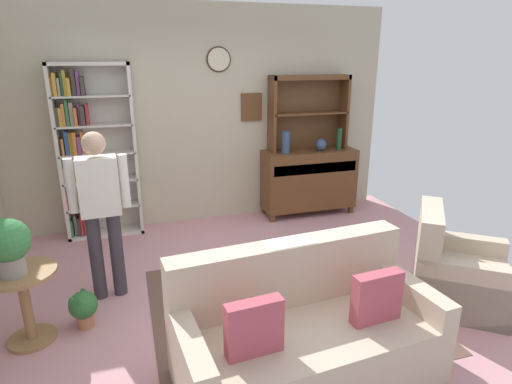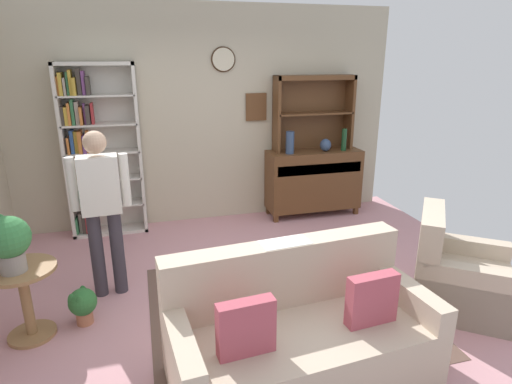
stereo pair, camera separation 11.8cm
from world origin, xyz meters
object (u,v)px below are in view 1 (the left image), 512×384
(bookshelf, at_px, (91,151))
(person_reading, at_px, (101,205))
(vase_tall, at_px, (286,142))
(coffee_table, at_px, (290,264))
(bottle_wine, at_px, (339,139))
(potted_plant_large, at_px, (7,243))
(sideboard_hutch, at_px, (308,102))
(book_stack, at_px, (302,251))
(vase_round, at_px, (321,145))
(sideboard, at_px, (309,179))
(potted_plant_small, at_px, (83,307))
(couch_floral, at_px, (305,334))
(armchair_floral, at_px, (455,274))
(plant_stand, at_px, (25,299))

(bookshelf, height_order, person_reading, bookshelf)
(vase_tall, bearing_deg, person_reading, -148.51)
(coffee_table, bearing_deg, bottle_wine, 52.90)
(bottle_wine, height_order, potted_plant_large, bottle_wine)
(bookshelf, distance_m, sideboard_hutch, 2.86)
(potted_plant_large, xyz_separation_m, book_stack, (2.35, 0.03, -0.41))
(bookshelf, distance_m, bottle_wine, 3.22)
(vase_round, distance_m, bottle_wine, 0.27)
(potted_plant_large, distance_m, person_reading, 0.85)
(sideboard_hutch, distance_m, person_reading, 3.18)
(sideboard, xyz_separation_m, bottle_wine, (0.39, -0.09, 0.56))
(sideboard, relative_size, potted_plant_small, 4.06)
(sideboard_hutch, bearing_deg, couch_floral, -113.50)
(sideboard, bearing_deg, potted_plant_large, -148.27)
(bookshelf, relative_size, vase_round, 12.35)
(sideboard_hutch, distance_m, book_stack, 2.58)
(bottle_wine, relative_size, person_reading, 0.19)
(person_reading, bearing_deg, potted_plant_large, -138.17)
(sideboard, distance_m, vase_round, 0.52)
(armchair_floral, distance_m, potted_plant_small, 3.25)
(vase_tall, bearing_deg, couch_floral, -108.16)
(sideboard_hutch, height_order, couch_floral, sideboard_hutch)
(bottle_wine, bearing_deg, sideboard_hutch, 153.04)
(coffee_table, bearing_deg, sideboard, 62.05)
(vase_tall, distance_m, bottle_wine, 0.78)
(armchair_floral, bearing_deg, potted_plant_large, 172.28)
(vase_round, bearing_deg, armchair_floral, -85.62)
(couch_floral, xyz_separation_m, potted_plant_small, (-1.54, 1.03, -0.12))
(plant_stand, bearing_deg, potted_plant_small, 9.62)
(coffee_table, bearing_deg, vase_tall, 70.59)
(vase_round, height_order, book_stack, vase_round)
(sideboard_hutch, relative_size, vase_round, 6.47)
(bottle_wine, relative_size, armchair_floral, 0.28)
(sideboard, bearing_deg, sideboard_hutch, 90.00)
(sideboard, height_order, potted_plant_large, potted_plant_large)
(bookshelf, distance_m, potted_plant_large, 2.19)
(vase_round, bearing_deg, potted_plant_small, -148.09)
(plant_stand, distance_m, potted_plant_large, 0.50)
(coffee_table, bearing_deg, potted_plant_small, 177.09)
(plant_stand, bearing_deg, bookshelf, 78.01)
(sideboard, xyz_separation_m, vase_round, (0.13, -0.07, 0.50))
(bottle_wine, distance_m, person_reading, 3.37)
(vase_tall, bearing_deg, coffee_table, -109.41)
(plant_stand, distance_m, book_stack, 2.31)
(plant_stand, relative_size, potted_plant_small, 1.91)
(vase_round, height_order, coffee_table, vase_round)
(bottle_wine, bearing_deg, armchair_floral, -91.66)
(potted_plant_large, xyz_separation_m, potted_plant_small, (0.43, 0.11, -0.68))
(sideboard_hutch, height_order, potted_plant_large, sideboard_hutch)
(vase_tall, relative_size, potted_plant_small, 0.93)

